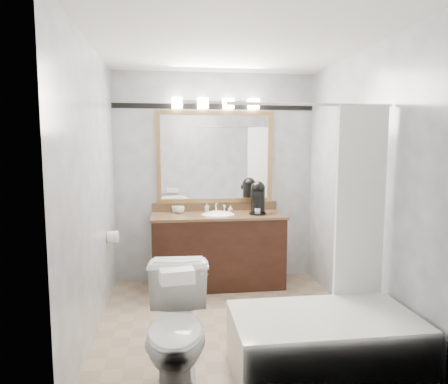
{
  "coord_description": "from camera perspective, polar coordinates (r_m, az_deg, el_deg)",
  "views": [
    {
      "loc": [
        -0.53,
        -3.5,
        1.64
      ],
      "look_at": [
        -0.02,
        0.35,
        1.19
      ],
      "focal_mm": 32.0,
      "sensor_mm": 36.0,
      "label": 1
    }
  ],
  "objects": [
    {
      "name": "room",
      "position": [
        3.56,
        1.03,
        0.37
      ],
      "size": [
        2.42,
        2.62,
        2.52
      ],
      "color": "tan",
      "rests_on": "ground"
    },
    {
      "name": "vanity",
      "position": [
        4.71,
        -0.86,
        -8.09
      ],
      "size": [
        1.53,
        0.58,
        0.97
      ],
      "color": "black",
      "rests_on": "ground"
    },
    {
      "name": "mirror",
      "position": [
        4.82,
        -1.25,
        4.98
      ],
      "size": [
        1.4,
        0.04,
        1.1
      ],
      "color": "#A37D49",
      "rests_on": "room"
    },
    {
      "name": "vanity_light_bar",
      "position": [
        4.79,
        -1.2,
        12.56
      ],
      "size": [
        1.02,
        0.14,
        0.12
      ],
      "color": "silver",
      "rests_on": "room"
    },
    {
      "name": "accent_stripe",
      "position": [
        4.85,
        -1.29,
        12.09
      ],
      "size": [
        2.4,
        0.01,
        0.06
      ],
      "primitive_type": "cube",
      "color": "black",
      "rests_on": "room"
    },
    {
      "name": "bathtub",
      "position": [
        3.13,
        14.33,
        -19.29
      ],
      "size": [
        1.3,
        0.75,
        1.96
      ],
      "color": "white",
      "rests_on": "ground"
    },
    {
      "name": "tp_roll",
      "position": [
        4.32,
        -15.59,
        -6.18
      ],
      "size": [
        0.11,
        0.12,
        0.12
      ],
      "primitive_type": "cylinder",
      "rotation": [
        0.0,
        1.57,
        0.0
      ],
      "color": "white",
      "rests_on": "room"
    },
    {
      "name": "toilet",
      "position": [
        2.86,
        -6.67,
        -19.01
      ],
      "size": [
        0.49,
        0.81,
        0.8
      ],
      "primitive_type": "imported",
      "rotation": [
        0.0,
        0.0,
        -0.05
      ],
      "color": "white",
      "rests_on": "ground"
    },
    {
      "name": "tissue_box",
      "position": [
        2.51,
        -6.74,
        -11.83
      ],
      "size": [
        0.22,
        0.14,
        0.08
      ],
      "primitive_type": "cube",
      "rotation": [
        0.0,
        0.0,
        0.14
      ],
      "color": "white",
      "rests_on": "toilet"
    },
    {
      "name": "coffee_maker",
      "position": [
        4.66,
        4.87,
        -0.71
      ],
      "size": [
        0.2,
        0.25,
        0.38
      ],
      "rotation": [
        0.0,
        0.0,
        -0.25
      ],
      "color": "black",
      "rests_on": "vanity"
    },
    {
      "name": "cup_left",
      "position": [
        4.71,
        -6.34,
        -2.52
      ],
      "size": [
        0.13,
        0.13,
        0.09
      ],
      "primitive_type": "imported",
      "rotation": [
        0.0,
        0.0,
        0.27
      ],
      "color": "white",
      "rests_on": "vanity"
    },
    {
      "name": "cup_right",
      "position": [
        4.79,
        -7.03,
        -2.45
      ],
      "size": [
        0.09,
        0.09,
        0.07
      ],
      "primitive_type": "imported",
      "rotation": [
        0.0,
        0.0,
        -0.23
      ],
      "color": "white",
      "rests_on": "vanity"
    },
    {
      "name": "soap_bottle_a",
      "position": [
        4.8,
        -2.48,
        -2.22
      ],
      "size": [
        0.05,
        0.05,
        0.1
      ],
      "primitive_type": "imported",
      "rotation": [
        0.0,
        0.0,
        0.04
      ],
      "color": "white",
      "rests_on": "vanity"
    },
    {
      "name": "soap_bottle_b",
      "position": [
        4.78,
        0.92,
        -2.4
      ],
      "size": [
        0.07,
        0.07,
        0.08
      ],
      "primitive_type": "imported",
      "rotation": [
        0.0,
        0.0,
        0.2
      ],
      "color": "white",
      "rests_on": "vanity"
    },
    {
      "name": "soap_bar",
      "position": [
        4.73,
        -1.17,
        -2.82
      ],
      "size": [
        0.08,
        0.05,
        0.02
      ],
      "primitive_type": "cube",
      "rotation": [
        0.0,
        0.0,
        -0.0
      ],
      "color": "beige",
      "rests_on": "vanity"
    }
  ]
}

